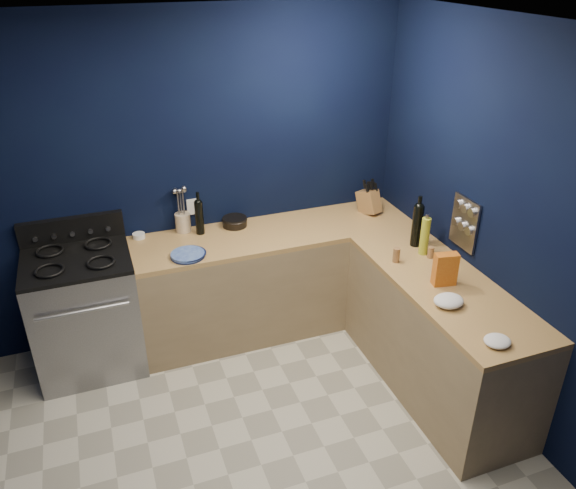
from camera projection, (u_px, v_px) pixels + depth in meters
name	position (u px, v px, depth m)	size (l,w,h in m)	color
floor	(261.00, 466.00, 3.61)	(3.50, 3.50, 0.02)	#B9B4A0
ceiling	(248.00, 33.00, 2.39)	(3.50, 3.50, 0.02)	silver
wall_back	(190.00, 180.00, 4.46)	(3.50, 0.02, 2.60)	black
wall_right	(524.00, 241.00, 3.53)	(0.02, 3.50, 2.60)	black
cab_back	(276.00, 281.00, 4.78)	(2.30, 0.63, 0.86)	#907855
top_back	(275.00, 233.00, 4.57)	(2.30, 0.63, 0.04)	olive
cab_right	(437.00, 338.00, 4.08)	(0.63, 1.67, 0.86)	#907855
top_right	(445.00, 285.00, 3.87)	(0.63, 1.67, 0.04)	olive
gas_range	(86.00, 314.00, 4.28)	(0.76, 0.66, 0.92)	gray
oven_door	(89.00, 339.00, 4.03)	(0.59, 0.02, 0.42)	black
cooktop	(75.00, 260.00, 4.06)	(0.76, 0.66, 0.03)	black
backguard	(72.00, 230.00, 4.26)	(0.76, 0.06, 0.20)	black
spice_panel	(465.00, 223.00, 4.04)	(0.02, 0.28, 0.38)	gray
wall_outlet	(192.00, 207.00, 4.54)	(0.09, 0.02, 0.13)	white
plate_stack	(188.00, 255.00, 4.17)	(0.25, 0.25, 0.03)	#2D3F97
ramekin	(139.00, 236.00, 4.44)	(0.10, 0.10, 0.04)	white
utensil_crock	(183.00, 222.00, 4.52)	(0.12, 0.12, 0.15)	beige
wine_bottle_back	(199.00, 218.00, 4.46)	(0.07, 0.07, 0.27)	black
lemon_basket	(235.00, 222.00, 4.62)	(0.20, 0.20, 0.08)	black
knife_block	(369.00, 202.00, 4.83)	(0.11, 0.18, 0.20)	olive
wine_bottle_right	(417.00, 226.00, 4.27)	(0.08, 0.08, 0.33)	black
oil_bottle	(425.00, 236.00, 4.16)	(0.07, 0.07, 0.29)	#A3AF26
spice_jar_near	(396.00, 255.00, 4.09)	(0.05, 0.05, 0.11)	olive
spice_jar_far	(431.00, 252.00, 4.15)	(0.04, 0.04, 0.09)	olive
crouton_bag	(445.00, 269.00, 3.79)	(0.16, 0.07, 0.23)	#B8370B
towel_front	(449.00, 301.00, 3.59)	(0.20, 0.17, 0.07)	white
towel_end	(497.00, 341.00, 3.24)	(0.16, 0.14, 0.05)	white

